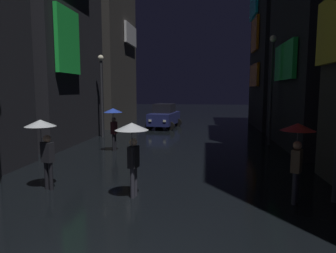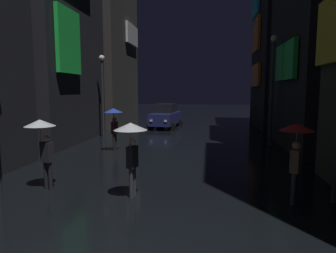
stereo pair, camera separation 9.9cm
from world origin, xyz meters
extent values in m
cube|color=#26E54C|center=(-5.35, 10.84, 5.41)|extent=(0.20, 2.35, 3.18)
cube|color=white|center=(-5.35, 23.54, 7.97)|extent=(0.20, 3.60, 1.77)
cube|color=#26E54C|center=(5.35, 11.86, 4.38)|extent=(0.20, 3.41, 1.79)
cube|color=black|center=(7.50, 21.55, 6.86)|extent=(4.00, 7.10, 13.71)
cube|color=orange|center=(5.35, 21.38, 4.17)|extent=(0.20, 3.62, 1.77)
cube|color=orange|center=(5.35, 21.74, 7.41)|extent=(0.20, 2.77, 2.60)
cylinder|color=black|center=(-2.92, 10.49, 0.42)|extent=(0.12, 0.12, 0.85)
cylinder|color=black|center=(-2.94, 10.31, 0.42)|extent=(0.12, 0.12, 0.85)
cube|color=#4C1E23|center=(-2.93, 10.40, 1.15)|extent=(0.26, 0.36, 0.60)
sphere|color=#9E7051|center=(-2.93, 10.40, 1.56)|extent=(0.22, 0.22, 0.22)
cylinder|color=#4C1E23|center=(-2.90, 10.22, 1.20)|extent=(0.09, 0.09, 0.50)
cylinder|color=slate|center=(-2.90, 10.22, 1.53)|extent=(0.02, 0.02, 0.77)
cone|color=#263FB2|center=(-2.90, 10.22, 2.02)|extent=(0.90, 0.90, 0.20)
cylinder|color=#2D2D38|center=(3.87, 4.21, 0.42)|extent=(0.12, 0.12, 0.85)
cylinder|color=#2D2D38|center=(3.95, 4.36, 0.42)|extent=(0.12, 0.12, 0.85)
cube|color=brown|center=(3.91, 4.28, 1.15)|extent=(0.36, 0.40, 0.60)
sphere|color=#9E7051|center=(3.91, 4.28, 1.56)|extent=(0.22, 0.22, 0.22)
cylinder|color=brown|center=(3.95, 4.47, 1.20)|extent=(0.09, 0.09, 0.50)
cylinder|color=slate|center=(3.95, 4.47, 1.53)|extent=(0.02, 0.02, 0.77)
cone|color=red|center=(3.95, 4.47, 2.02)|extent=(0.90, 0.90, 0.20)
cylinder|color=black|center=(-3.02, 4.47, 0.42)|extent=(0.12, 0.12, 0.85)
cylinder|color=black|center=(-3.20, 4.53, 0.42)|extent=(0.12, 0.12, 0.85)
cube|color=black|center=(-3.11, 4.50, 1.15)|extent=(0.39, 0.31, 0.60)
sphere|color=tan|center=(-3.11, 4.50, 1.56)|extent=(0.22, 0.22, 0.22)
cylinder|color=black|center=(-3.30, 4.51, 1.20)|extent=(0.09, 0.09, 0.50)
cylinder|color=slate|center=(-3.30, 4.51, 1.53)|extent=(0.02, 0.02, 0.77)
cone|color=silver|center=(-3.30, 4.51, 2.02)|extent=(0.90, 0.90, 0.20)
cylinder|color=#2D2D38|center=(-0.41, 4.30, 0.42)|extent=(0.12, 0.12, 0.85)
cylinder|color=#2D2D38|center=(-0.45, 4.13, 0.42)|extent=(0.12, 0.12, 0.85)
cube|color=black|center=(-0.43, 4.21, 1.15)|extent=(0.28, 0.38, 0.60)
sphere|color=beige|center=(-0.43, 4.21, 1.56)|extent=(0.22, 0.22, 0.22)
cylinder|color=black|center=(-0.42, 4.03, 1.20)|extent=(0.09, 0.09, 0.50)
cylinder|color=slate|center=(-0.42, 4.03, 1.53)|extent=(0.02, 0.02, 0.77)
cone|color=silver|center=(-0.42, 4.03, 2.02)|extent=(0.90, 0.90, 0.20)
cube|color=navy|center=(-1.74, 19.75, 0.77)|extent=(2.16, 4.27, 0.90)
cube|color=black|center=(-1.74, 19.75, 1.57)|extent=(1.65, 2.00, 0.70)
cylinder|color=black|center=(-1.09, 18.33, 0.32)|extent=(0.66, 0.29, 0.64)
cylinder|color=black|center=(-2.70, 18.52, 0.32)|extent=(0.66, 0.29, 0.64)
cylinder|color=black|center=(-0.79, 20.98, 0.32)|extent=(0.66, 0.29, 0.64)
cylinder|color=black|center=(-2.39, 21.17, 0.32)|extent=(0.66, 0.29, 0.64)
cube|color=white|center=(-1.43, 17.63, 0.77)|extent=(0.21, 0.08, 0.14)
cube|color=white|center=(-2.52, 17.76, 0.77)|extent=(0.21, 0.08, 0.14)
cylinder|color=#2D2D33|center=(-5.00, 14.56, 2.40)|extent=(0.14, 0.14, 4.80)
sphere|color=#F9EFCC|center=(-5.00, 14.56, 4.98)|extent=(0.36, 0.36, 0.36)
cylinder|color=#2D2D33|center=(5.00, 13.05, 2.75)|extent=(0.14, 0.14, 5.51)
sphere|color=#F9EFCC|center=(5.00, 13.05, 5.69)|extent=(0.36, 0.36, 0.36)
camera|label=1|loc=(1.55, -3.70, 2.98)|focal=32.00mm
camera|label=2|loc=(1.65, -3.69, 2.98)|focal=32.00mm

